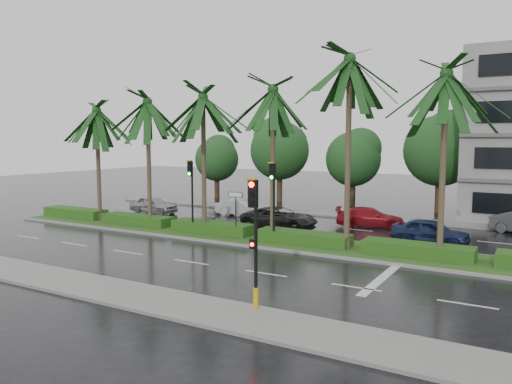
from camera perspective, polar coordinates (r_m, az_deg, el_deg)
The scene contains 17 objects.
ground at distance 27.74m, azimuth -1.11°, elevation -5.85°, with size 120.00×120.00×0.00m, color black.
near_sidewalk at distance 19.98m, azimuth -16.72°, elevation -10.65°, with size 40.00×2.40×0.12m, color slate.
far_sidewalk at distance 38.34m, azimuth 8.22°, elevation -2.51°, with size 40.00×2.00×0.12m, color slate.
median at distance 28.57m, azimuth -0.07°, elevation -5.34°, with size 36.00×4.00×0.15m.
hedge at distance 28.50m, azimuth -0.07°, elevation -4.61°, with size 35.20×1.40×0.60m.
lane_markings at distance 25.95m, azimuth 4.17°, elevation -6.68°, with size 34.00×13.06×0.01m.
palm_row at distance 28.74m, azimuth -2.23°, elevation 10.20°, with size 26.30×4.20×10.34m.
signal_near at distance 16.33m, azimuth -0.18°, elevation -5.28°, with size 0.34×0.45×4.36m.
signal_median_left at distance 29.78m, azimuth -7.43°, elevation 0.75°, with size 0.34×0.42×4.36m.
signal_median_right at distance 26.80m, azimuth 1.95°, elevation 0.22°, with size 0.34×0.42×4.36m.
street_sign at distance 28.31m, azimuth -2.35°, elevation -1.25°, with size 0.95×0.09×2.60m.
bg_trees at distance 43.01m, azimuth 11.75°, elevation 4.53°, with size 32.43×5.55×8.01m.
car_silver at distance 39.48m, azimuth -11.62°, elevation -1.44°, with size 3.93×1.58×1.34m, color #A3A5AA.
car_white at distance 37.47m, azimuth -1.72°, elevation -1.78°, with size 3.80×1.33×1.25m, color #BABABA.
car_darkgrey at distance 32.09m, azimuth 2.69°, elevation -2.99°, with size 4.94×2.28×1.37m, color black.
car_red at distance 33.45m, azimuth 12.89°, elevation -2.85°, with size 4.41×1.79×1.28m, color maroon.
car_blue at distance 28.90m, azimuth 19.32°, elevation -4.30°, with size 4.11×1.65×1.40m, color #19254C.
Camera 1 is at (14.07, -23.22, 5.70)m, focal length 35.00 mm.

